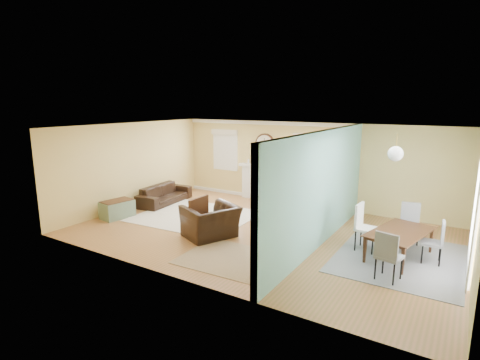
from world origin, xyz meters
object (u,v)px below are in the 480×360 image
green_chair (312,203)px  dining_table (401,245)px  eames_chair (211,222)px  sofa (165,194)px  credenza (323,211)px

green_chair → dining_table: (2.74, -2.10, -0.02)m
eames_chair → dining_table: size_ratio=0.72×
eames_chair → dining_table: bearing=128.0°
eames_chair → green_chair: 3.45m
eames_chair → sofa: bearing=-95.8°
green_chair → credenza: credenza is taller
eames_chair → green_chair: eames_chair is taller
sofa → green_chair: 4.69m
credenza → green_chair: bearing=125.5°
green_chair → dining_table: 3.46m
dining_table → sofa: bearing=97.9°
sofa → green_chair: bearing=-77.6°
credenza → dining_table: (2.10, -1.20, -0.11)m
sofa → credenza: 5.14m
eames_chair → green_chair: bearing=-179.7°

